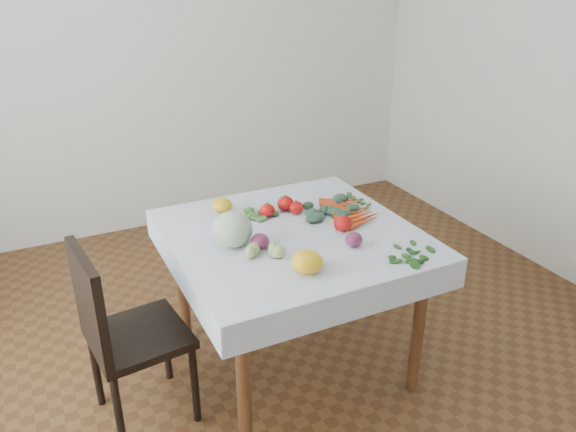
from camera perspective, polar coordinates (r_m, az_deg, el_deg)
name	(u,v)px	position (r m, az deg, el deg)	size (l,w,h in m)	color
ground	(292,361)	(3.05, 0.43, -14.49)	(4.00, 4.00, 0.00)	brown
back_wall	(169,48)	(4.29, -12.00, 16.36)	(4.00, 0.04, 2.70)	white
table	(293,251)	(2.69, 0.47, -3.62)	(1.00, 1.00, 0.75)	brown
tablecloth	(293,233)	(2.65, 0.48, -1.72)	(1.12, 1.12, 0.01)	white
chair	(118,327)	(2.53, -16.87, -10.78)	(0.44, 0.44, 0.88)	black
cabbage	(233,229)	(2.50, -5.66, -1.33)	(0.18, 0.18, 0.16)	beige
tomato_a	(267,210)	(2.80, -2.13, 0.60)	(0.08, 0.08, 0.07)	red
tomato_b	(286,203)	(2.86, -0.25, 1.29)	(0.09, 0.09, 0.07)	red
tomato_c	(296,208)	(2.83, 0.84, 0.85)	(0.07, 0.07, 0.06)	red
tomato_d	(343,223)	(2.66, 5.59, -0.74)	(0.09, 0.09, 0.08)	red
heirloom_back	(222,205)	(2.87, -6.75, 1.12)	(0.10, 0.10, 0.07)	yellow
heirloom_front	(307,262)	(2.30, 1.97, -4.67)	(0.13, 0.13, 0.09)	yellow
onion_a	(260,241)	(2.49, -2.86, -2.60)	(0.08, 0.08, 0.07)	maroon
onion_b	(354,239)	(2.52, 6.71, -2.38)	(0.08, 0.08, 0.07)	maroon
tomatillo_cluster	(262,250)	(2.43, -2.66, -3.51)	(0.12, 0.13, 0.05)	#B0CA75
carrot_bunch	(351,211)	(2.85, 6.47, 0.55)	(0.22, 0.38, 0.03)	#E24C19
kale_bunch	(331,211)	(2.83, 4.37, 0.55)	(0.30, 0.23, 0.04)	#32513E
basil_bunch	(413,255)	(2.50, 12.54, -3.84)	(0.21, 0.19, 0.01)	#21551A
dill_bunch	(256,213)	(2.82, -3.28, 0.26)	(0.20, 0.17, 0.02)	#477D39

